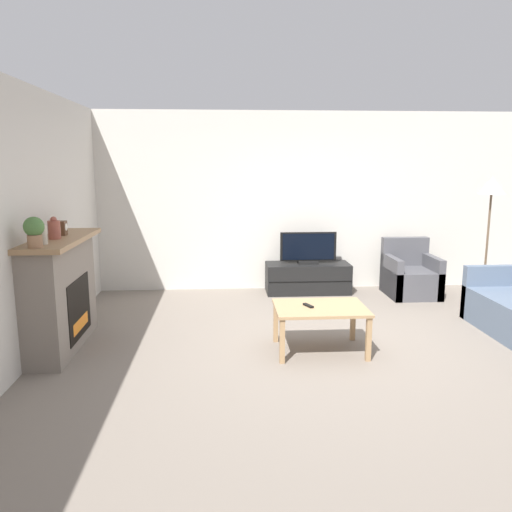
# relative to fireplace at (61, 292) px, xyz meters

# --- Properties ---
(ground_plane) EXTENTS (24.00, 24.00, 0.00)m
(ground_plane) POSITION_rel_fireplace_xyz_m (2.78, -0.21, -0.60)
(ground_plane) COLOR slate
(wall_back) EXTENTS (12.00, 0.06, 2.70)m
(wall_back) POSITION_rel_fireplace_xyz_m (2.78, 2.43, 0.75)
(wall_back) COLOR beige
(wall_back) RESTS_ON ground
(wall_left) EXTENTS (0.06, 12.00, 2.70)m
(wall_left) POSITION_rel_fireplace_xyz_m (-0.21, -0.21, 0.75)
(wall_left) COLOR beige
(wall_left) RESTS_ON ground
(fireplace) EXTENTS (0.48, 1.50, 1.18)m
(fireplace) POSITION_rel_fireplace_xyz_m (0.00, 0.00, 0.00)
(fireplace) COLOR slate
(fireplace) RESTS_ON ground
(mantel_vase_left) EXTENTS (0.09, 0.09, 0.20)m
(mantel_vase_left) POSITION_rel_fireplace_xyz_m (0.02, -0.45, 0.68)
(mantel_vase_left) COLOR beige
(mantel_vase_left) RESTS_ON fireplace
(mantel_vase_centre_left) EXTENTS (0.12, 0.12, 0.23)m
(mantel_vase_centre_left) POSITION_rel_fireplace_xyz_m (0.02, -0.11, 0.68)
(mantel_vase_centre_left) COLOR #994C3D
(mantel_vase_centre_left) RESTS_ON fireplace
(mantel_clock) EXTENTS (0.08, 0.11, 0.15)m
(mantel_clock) POSITION_rel_fireplace_xyz_m (0.02, 0.15, 0.66)
(mantel_clock) COLOR brown
(mantel_clock) RESTS_ON fireplace
(potted_plant) EXTENTS (0.18, 0.18, 0.28)m
(potted_plant) POSITION_rel_fireplace_xyz_m (0.02, -0.64, 0.74)
(potted_plant) COLOR #936B4C
(potted_plant) RESTS_ON fireplace
(tv_stand) EXTENTS (1.25, 0.51, 0.45)m
(tv_stand) POSITION_rel_fireplace_xyz_m (2.97, 2.11, -0.38)
(tv_stand) COLOR black
(tv_stand) RESTS_ON ground
(tv) EXTENTS (0.84, 0.18, 0.48)m
(tv) POSITION_rel_fireplace_xyz_m (2.97, 2.11, 0.06)
(tv) COLOR black
(tv) RESTS_ON tv_stand
(armchair) EXTENTS (0.70, 0.76, 0.83)m
(armchair) POSITION_rel_fireplace_xyz_m (4.45, 1.86, -0.33)
(armchair) COLOR #4C4C51
(armchair) RESTS_ON ground
(coffee_table) EXTENTS (0.94, 0.68, 0.48)m
(coffee_table) POSITION_rel_fireplace_xyz_m (2.69, -0.28, -0.18)
(coffee_table) COLOR #A37F56
(coffee_table) RESTS_ON ground
(remote) EXTENTS (0.10, 0.15, 0.02)m
(remote) POSITION_rel_fireplace_xyz_m (2.57, -0.27, -0.11)
(remote) COLOR black
(remote) RESTS_ON coffee_table
(floor_lamp) EXTENTS (0.34, 0.34, 1.76)m
(floor_lamp) POSITION_rel_fireplace_xyz_m (5.16, 1.07, 0.93)
(floor_lamp) COLOR black
(floor_lamp) RESTS_ON ground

